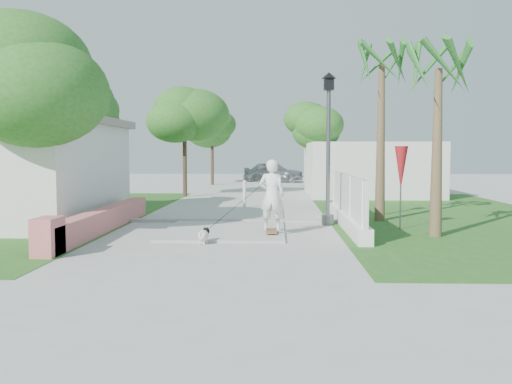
{
  "coord_description": "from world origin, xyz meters",
  "views": [
    {
      "loc": [
        1.38,
        -11.22,
        2.13
      ],
      "look_at": [
        0.86,
        3.54,
        1.1
      ],
      "focal_mm": 40.0,
      "sensor_mm": 36.0,
      "label": 1
    }
  ],
  "objects_px": {
    "bollard": "(244,194)",
    "dog": "(204,235)",
    "street_lamp": "(328,142)",
    "patio_umbrella": "(401,169)",
    "parked_car": "(273,172)",
    "skateboarder": "(243,204)"
  },
  "relations": [
    {
      "from": "dog",
      "to": "parked_car",
      "type": "xyz_separation_m",
      "value": [
        1.5,
        27.54,
        0.52
      ]
    },
    {
      "from": "dog",
      "to": "parked_car",
      "type": "relative_size",
      "value": 0.13
    },
    {
      "from": "dog",
      "to": "parked_car",
      "type": "height_order",
      "value": "parked_car"
    },
    {
      "from": "street_lamp",
      "to": "skateboarder",
      "type": "relative_size",
      "value": 2.28
    },
    {
      "from": "dog",
      "to": "street_lamp",
      "type": "bearing_deg",
      "value": 60.76
    },
    {
      "from": "patio_umbrella",
      "to": "bollard",
      "type": "bearing_deg",
      "value": 129.91
    },
    {
      "from": "parked_car",
      "to": "patio_umbrella",
      "type": "bearing_deg",
      "value": -168.67
    },
    {
      "from": "parked_car",
      "to": "street_lamp",
      "type": "bearing_deg",
      "value": -172.83
    },
    {
      "from": "patio_umbrella",
      "to": "skateboarder",
      "type": "bearing_deg",
      "value": -159.1
    },
    {
      "from": "parked_car",
      "to": "skateboarder",
      "type": "bearing_deg",
      "value": -178.28
    },
    {
      "from": "street_lamp",
      "to": "bollard",
      "type": "distance_m",
      "value": 5.56
    },
    {
      "from": "bollard",
      "to": "parked_car",
      "type": "relative_size",
      "value": 0.25
    },
    {
      "from": "bollard",
      "to": "dog",
      "type": "bearing_deg",
      "value": -93.53
    },
    {
      "from": "bollard",
      "to": "skateboarder",
      "type": "height_order",
      "value": "skateboarder"
    },
    {
      "from": "patio_umbrella",
      "to": "dog",
      "type": "relative_size",
      "value": 4.12
    },
    {
      "from": "street_lamp",
      "to": "dog",
      "type": "xyz_separation_m",
      "value": [
        -3.2,
        -3.63,
        -2.22
      ]
    },
    {
      "from": "street_lamp",
      "to": "patio_umbrella",
      "type": "xyz_separation_m",
      "value": [
        1.9,
        -1.0,
        -0.74
      ]
    },
    {
      "from": "street_lamp",
      "to": "bollard",
      "type": "xyz_separation_m",
      "value": [
        -2.7,
        4.5,
        -1.84
      ]
    },
    {
      "from": "street_lamp",
      "to": "parked_car",
      "type": "distance_m",
      "value": 24.03
    },
    {
      "from": "patio_umbrella",
      "to": "dog",
      "type": "xyz_separation_m",
      "value": [
        -5.1,
        -2.63,
        -1.48
      ]
    },
    {
      "from": "patio_umbrella",
      "to": "dog",
      "type": "bearing_deg",
      "value": -152.72
    },
    {
      "from": "street_lamp",
      "to": "patio_umbrella",
      "type": "relative_size",
      "value": 1.93
    }
  ]
}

